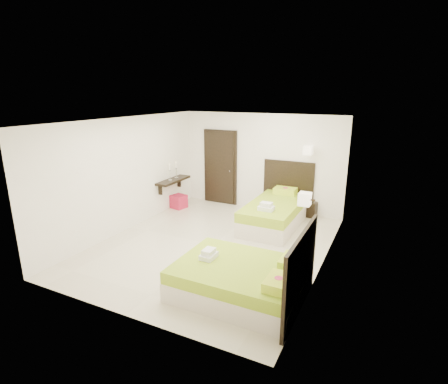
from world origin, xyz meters
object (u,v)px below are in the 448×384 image
at_px(bed_single, 276,212).
at_px(bed_double, 244,279).
at_px(ottoman, 179,201).
at_px(nightstand, 309,208).

height_order(bed_single, bed_double, bed_single).
relative_size(bed_double, ottoman, 5.39).
bearing_deg(ottoman, nightstand, 15.91).
bearing_deg(nightstand, bed_double, -85.24).
height_order(bed_single, nightstand, bed_single).
xyz_separation_m(bed_double, nightstand, (0.05, 4.23, -0.10)).
xyz_separation_m(bed_single, ottoman, (-2.83, 0.04, -0.15)).
bearing_deg(nightstand, ottoman, -158.65).
relative_size(bed_single, ottoman, 6.11).
distance_m(nightstand, ottoman, 3.55).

